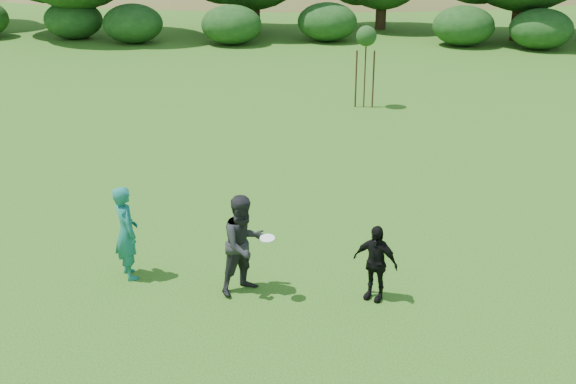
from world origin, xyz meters
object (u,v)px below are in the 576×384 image
at_px(player_black, 375,263).
at_px(sapling, 366,38).
at_px(player_teal, 126,232).
at_px(player_grey, 244,244).

xyz_separation_m(player_black, sapling, (0.03, 13.30, 1.70)).
height_order(player_teal, player_black, player_teal).
height_order(player_teal, player_grey, player_grey).
bearing_deg(sapling, player_grey, -100.33).
bearing_deg(player_teal, player_grey, -132.38).
relative_size(player_teal, sapling, 0.65).
xyz_separation_m(player_teal, sapling, (4.71, 12.84, 1.49)).
bearing_deg(player_grey, player_black, -44.15).
distance_m(player_grey, sapling, 13.51).
relative_size(player_teal, player_grey, 0.98).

